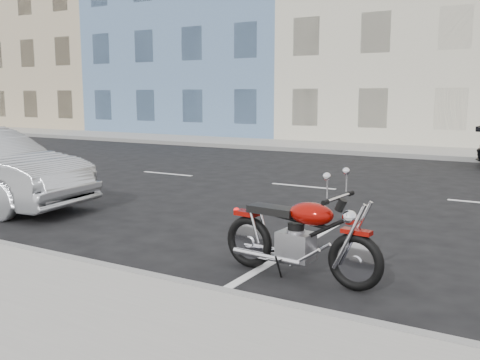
# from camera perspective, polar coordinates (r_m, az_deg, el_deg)

# --- Properties ---
(ground) EXTENTS (120.00, 120.00, 0.00)m
(ground) POSITION_cam_1_polar(r_m,az_deg,el_deg) (11.93, 15.58, -1.47)
(ground) COLOR black
(ground) RESTS_ON ground
(sidewalk_far) EXTENTS (80.00, 3.40, 0.15)m
(sidewalk_far) POSITION_cam_1_polar(r_m,az_deg,el_deg) (21.68, 8.79, 3.53)
(sidewalk_far) COLOR gray
(sidewalk_far) RESTS_ON ground
(curb_far) EXTENTS (80.00, 0.12, 0.16)m
(curb_far) POSITION_cam_1_polar(r_m,az_deg,el_deg) (20.12, 6.99, 3.16)
(curb_far) COLOR gray
(curb_far) RESTS_ON ground
(bldg_far_west) EXTENTS (12.00, 12.00, 12.00)m
(bldg_far_west) POSITION_cam_1_polar(r_m,az_deg,el_deg) (40.25, -16.28, 14.20)
(bldg_far_west) COLOR tan
(bldg_far_west) RESTS_ON ground
(bldg_blue) EXTENTS (12.00, 12.00, 13.00)m
(bldg_blue) POSITION_cam_1_polar(r_m,az_deg,el_deg) (32.75, -1.09, 16.70)
(bldg_blue) COLOR #5777A0
(bldg_blue) RESTS_ON ground
(bldg_cream) EXTENTS (12.00, 12.00, 11.50)m
(bldg_cream) POSITION_cam_1_polar(r_m,az_deg,el_deg) (28.34, 20.94, 15.81)
(bldg_cream) COLOR beige
(bldg_cream) RESTS_ON ground
(motorcycle) EXTENTS (2.04, 0.67, 1.02)m
(motorcycle) POSITION_cam_1_polar(r_m,az_deg,el_deg) (5.91, 12.50, -7.25)
(motorcycle) COLOR black
(motorcycle) RESTS_ON ground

